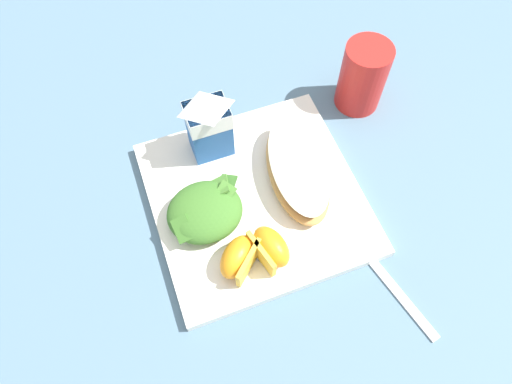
{
  "coord_description": "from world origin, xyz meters",
  "views": [
    {
      "loc": [
        -0.1,
        -0.28,
        0.58
      ],
      "look_at": [
        0.0,
        0.0,
        0.03
      ],
      "focal_mm": 32.4,
      "sensor_mm": 36.0,
      "label": 1
    }
  ],
  "objects_px": {
    "green_salad_pile": "(205,212)",
    "milk_carton": "(208,123)",
    "white_plate": "(256,198)",
    "orange_wedge_middle": "(270,247)",
    "metal_fork": "(377,267)",
    "drinking_red_cup": "(363,77)",
    "cheesy_pizza_bread": "(297,169)",
    "orange_wedge_front": "(239,257)"
  },
  "relations": [
    {
      "from": "green_salad_pile",
      "to": "milk_carton",
      "type": "height_order",
      "value": "milk_carton"
    },
    {
      "from": "white_plate",
      "to": "milk_carton",
      "type": "distance_m",
      "value": 0.12
    },
    {
      "from": "drinking_red_cup",
      "to": "orange_wedge_front",
      "type": "bearing_deg",
      "value": -143.46
    },
    {
      "from": "orange_wedge_front",
      "to": "cheesy_pizza_bread",
      "type": "bearing_deg",
      "value": 38.27
    },
    {
      "from": "white_plate",
      "to": "green_salad_pile",
      "type": "relative_size",
      "value": 2.61
    },
    {
      "from": "white_plate",
      "to": "milk_carton",
      "type": "xyz_separation_m",
      "value": [
        -0.03,
        0.1,
        0.07
      ]
    },
    {
      "from": "green_salad_pile",
      "to": "orange_wedge_middle",
      "type": "bearing_deg",
      "value": -51.05
    },
    {
      "from": "milk_carton",
      "to": "orange_wedge_middle",
      "type": "relative_size",
      "value": 1.64
    },
    {
      "from": "milk_carton",
      "to": "orange_wedge_middle",
      "type": "height_order",
      "value": "milk_carton"
    },
    {
      "from": "green_salad_pile",
      "to": "drinking_red_cup",
      "type": "relative_size",
      "value": 0.98
    },
    {
      "from": "orange_wedge_middle",
      "to": "drinking_red_cup",
      "type": "relative_size",
      "value": 0.61
    },
    {
      "from": "milk_carton",
      "to": "orange_wedge_front",
      "type": "relative_size",
      "value": 1.6
    },
    {
      "from": "white_plate",
      "to": "orange_wedge_middle",
      "type": "bearing_deg",
      "value": -98.55
    },
    {
      "from": "orange_wedge_front",
      "to": "metal_fork",
      "type": "xyz_separation_m",
      "value": [
        0.17,
        -0.06,
        -0.03
      ]
    },
    {
      "from": "metal_fork",
      "to": "orange_wedge_front",
      "type": "bearing_deg",
      "value": 159.49
    },
    {
      "from": "white_plate",
      "to": "metal_fork",
      "type": "bearing_deg",
      "value": -52.31
    },
    {
      "from": "metal_fork",
      "to": "white_plate",
      "type": "bearing_deg",
      "value": 127.69
    },
    {
      "from": "orange_wedge_middle",
      "to": "orange_wedge_front",
      "type": "bearing_deg",
      "value": 178.33
    },
    {
      "from": "green_salad_pile",
      "to": "metal_fork",
      "type": "distance_m",
      "value": 0.24
    },
    {
      "from": "green_salad_pile",
      "to": "orange_wedge_middle",
      "type": "relative_size",
      "value": 1.6
    },
    {
      "from": "white_plate",
      "to": "orange_wedge_front",
      "type": "relative_size",
      "value": 4.08
    },
    {
      "from": "milk_carton",
      "to": "white_plate",
      "type": "bearing_deg",
      "value": -71.2
    },
    {
      "from": "white_plate",
      "to": "cheesy_pizza_bread",
      "type": "relative_size",
      "value": 1.56
    },
    {
      "from": "metal_fork",
      "to": "milk_carton",
      "type": "bearing_deg",
      "value": 121.03
    },
    {
      "from": "orange_wedge_middle",
      "to": "white_plate",
      "type": "bearing_deg",
      "value": 81.45
    },
    {
      "from": "cheesy_pizza_bread",
      "to": "metal_fork",
      "type": "relative_size",
      "value": 0.96
    },
    {
      "from": "white_plate",
      "to": "green_salad_pile",
      "type": "height_order",
      "value": "green_salad_pile"
    },
    {
      "from": "white_plate",
      "to": "metal_fork",
      "type": "height_order",
      "value": "white_plate"
    },
    {
      "from": "orange_wedge_front",
      "to": "orange_wedge_middle",
      "type": "relative_size",
      "value": 1.02
    },
    {
      "from": "milk_carton",
      "to": "drinking_red_cup",
      "type": "distance_m",
      "value": 0.25
    },
    {
      "from": "white_plate",
      "to": "cheesy_pizza_bread",
      "type": "xyz_separation_m",
      "value": [
        0.06,
        0.01,
        0.03
      ]
    },
    {
      "from": "green_salad_pile",
      "to": "milk_carton",
      "type": "distance_m",
      "value": 0.12
    },
    {
      "from": "white_plate",
      "to": "drinking_red_cup",
      "type": "bearing_deg",
      "value": 28.09
    },
    {
      "from": "white_plate",
      "to": "cheesy_pizza_bread",
      "type": "height_order",
      "value": "cheesy_pizza_bread"
    },
    {
      "from": "orange_wedge_front",
      "to": "metal_fork",
      "type": "relative_size",
      "value": 0.37
    },
    {
      "from": "green_salad_pile",
      "to": "milk_carton",
      "type": "xyz_separation_m",
      "value": [
        0.04,
        0.11,
        0.04
      ]
    },
    {
      "from": "white_plate",
      "to": "metal_fork",
      "type": "relative_size",
      "value": 1.5
    },
    {
      "from": "milk_carton",
      "to": "metal_fork",
      "type": "relative_size",
      "value": 0.59
    },
    {
      "from": "cheesy_pizza_bread",
      "to": "green_salad_pile",
      "type": "xyz_separation_m",
      "value": [
        -0.14,
        -0.02,
        0.0
      ]
    },
    {
      "from": "cheesy_pizza_bread",
      "to": "orange_wedge_front",
      "type": "height_order",
      "value": "orange_wedge_front"
    },
    {
      "from": "green_salad_pile",
      "to": "milk_carton",
      "type": "bearing_deg",
      "value": 68.47
    },
    {
      "from": "white_plate",
      "to": "orange_wedge_front",
      "type": "bearing_deg",
      "value": -122.83
    }
  ]
}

